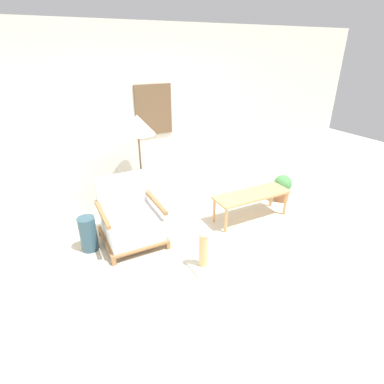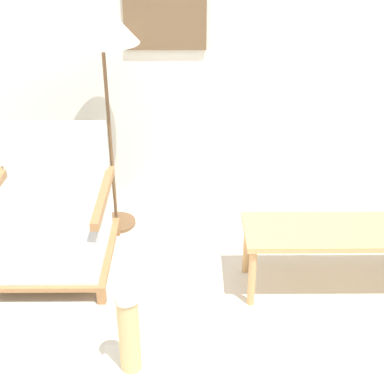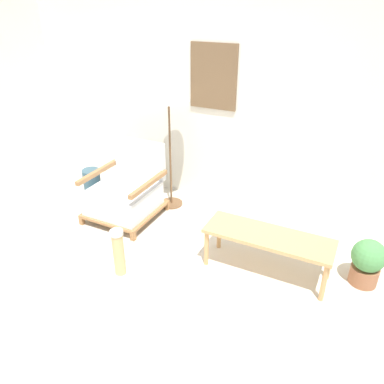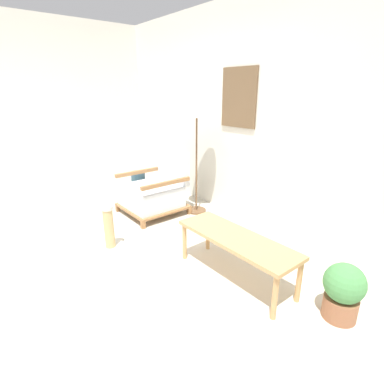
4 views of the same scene
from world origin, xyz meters
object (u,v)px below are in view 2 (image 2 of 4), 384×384
floor_lamp (102,31)px  scratching_post (130,344)px  armchair (51,223)px  coffee_table (344,236)px

floor_lamp → scratching_post: floor_lamp is taller
armchair → floor_lamp: floor_lamp is taller
floor_lamp → coffee_table: (1.44, -0.73, -1.02)m
armchair → scratching_post: bearing=-58.1°
armchair → scratching_post: armchair is taller
armchair → floor_lamp: bearing=54.0°
armchair → coffee_table: armchair is taller
coffee_table → armchair: bearing=171.6°
floor_lamp → coffee_table: 1.91m
floor_lamp → scratching_post: (0.24, -1.41, -1.21)m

